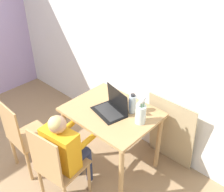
% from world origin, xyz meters
% --- Properties ---
extents(wall_back, '(6.40, 0.05, 2.50)m').
position_xyz_m(wall_back, '(0.00, 2.23, 1.25)').
color(wall_back, white).
rests_on(wall_back, ground_plane).
extents(dining_table, '(0.94, 0.73, 0.75)m').
position_xyz_m(dining_table, '(0.21, 1.63, 0.64)').
color(dining_table, tan).
rests_on(dining_table, ground_plane).
extents(chair_occupied, '(0.45, 0.45, 0.92)m').
position_xyz_m(chair_occupied, '(0.17, 0.92, 0.47)').
color(chair_occupied, tan).
rests_on(chair_occupied, ground_plane).
extents(chair_spare, '(0.41, 0.41, 0.92)m').
position_xyz_m(chair_spare, '(-0.43, 0.94, 0.47)').
color(chair_spare, tan).
rests_on(chair_spare, ground_plane).
extents(person_seated, '(0.40, 0.46, 1.02)m').
position_xyz_m(person_seated, '(0.16, 1.04, 0.63)').
color(person_seated, orange).
rests_on(person_seated, ground_plane).
extents(laptop, '(0.40, 0.32, 0.25)m').
position_xyz_m(laptop, '(0.22, 1.64, 0.81)').
color(laptop, black).
rests_on(laptop, dining_table).
extents(flower_vase, '(0.10, 0.10, 0.31)m').
position_xyz_m(flower_vase, '(0.55, 1.69, 0.87)').
color(flower_vase, silver).
rests_on(flower_vase, dining_table).
extents(water_bottle, '(0.08, 0.08, 0.21)m').
position_xyz_m(water_bottle, '(0.38, 1.77, 0.86)').
color(water_bottle, silver).
rests_on(water_bottle, dining_table).
extents(cardboard_panel, '(0.57, 0.14, 0.88)m').
position_xyz_m(cardboard_panel, '(0.68, 2.10, 0.44)').
color(cardboard_panel, tan).
rests_on(cardboard_panel, ground_plane).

